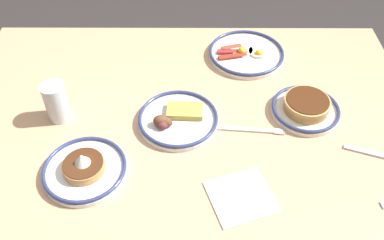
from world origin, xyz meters
TOP-DOWN VIEW (x-y plane):
  - dining_table at (0.00, 0.00)m, footprint 1.38×0.96m
  - plate_near_main at (0.02, 0.01)m, footprint 0.23×0.23m
  - plate_center_pancakes at (0.25, 0.19)m, footprint 0.22×0.22m
  - plate_far_companion at (-0.20, -0.30)m, footprint 0.26×0.26m
  - plate_far_side at (-0.35, -0.03)m, footprint 0.20×0.20m
  - drinking_glass at (0.36, -0.01)m, footprint 0.07×0.07m
  - paper_napkin at (-0.14, 0.27)m, footprint 0.19×0.18m
  - fork_near at (-0.53, 0.14)m, footprint 0.19×0.08m
  - fork_far at (-0.19, 0.04)m, footprint 0.20×0.03m

SIDE VIEW (x-z plane):
  - dining_table at x=0.00m, z-range 0.30..1.05m
  - paper_napkin at x=-0.14m, z-range 0.75..0.75m
  - fork_far at x=-0.19m, z-range 0.75..0.75m
  - fork_near at x=-0.53m, z-range 0.75..0.75m
  - plate_far_companion at x=-0.20m, z-range 0.74..0.78m
  - plate_near_main at x=0.02m, z-range 0.74..0.79m
  - plate_center_pancakes at x=0.25m, z-range 0.73..0.80m
  - plate_far_side at x=-0.35m, z-range 0.74..0.80m
  - drinking_glass at x=0.36m, z-range 0.74..0.86m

